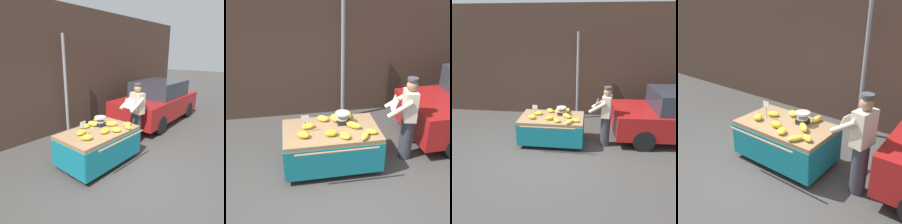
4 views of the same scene
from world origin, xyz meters
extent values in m
plane|color=#423F3D|center=(0.00, 0.00, 0.00)|extent=(60.00, 60.00, 0.00)
cube|color=#473328|center=(0.00, 3.20, 1.97)|extent=(16.00, 0.24, 3.94)
cylinder|color=gray|center=(0.68, 2.72, 1.52)|extent=(0.09, 0.09, 3.04)
cube|color=#93704C|center=(0.08, 0.76, 0.76)|extent=(1.78, 1.08, 0.08)
cylinder|color=black|center=(-0.74, 0.76, 0.35)|extent=(0.05, 0.70, 0.70)
cylinder|color=#B7B7BC|center=(-0.77, 0.76, 0.35)|extent=(0.01, 0.13, 0.13)
cylinder|color=black|center=(0.89, 0.76, 0.35)|extent=(0.05, 0.70, 0.70)
cylinder|color=#B7B7BC|center=(0.92, 0.76, 0.35)|extent=(0.01, 0.13, 0.13)
cylinder|color=#4C4742|center=(0.08, 1.22, 0.36)|extent=(0.05, 0.05, 0.72)
cube|color=#147284|center=(0.08, 0.22, 0.42)|extent=(1.78, 0.02, 0.60)
cube|color=#147284|center=(0.08, 1.30, 0.42)|extent=(1.78, 0.02, 0.60)
cube|color=#147284|center=(-0.82, 0.76, 0.42)|extent=(0.02, 1.08, 0.60)
cube|color=#147284|center=(0.97, 0.76, 0.42)|extent=(0.02, 1.08, 0.60)
cylinder|color=#93704C|center=(0.08, 0.04, 0.78)|extent=(1.43, 0.04, 0.04)
cube|color=black|center=(0.33, 0.94, 0.84)|extent=(0.20, 0.20, 0.09)
cylinder|color=#B7B7BC|center=(0.33, 0.94, 0.94)|extent=(0.02, 0.02, 0.11)
cylinder|color=#B7B7BC|center=(0.33, 0.94, 1.01)|extent=(0.28, 0.28, 0.04)
cylinder|color=#B7B7BC|center=(0.33, 0.94, 0.91)|extent=(0.21, 0.21, 0.03)
cylinder|color=#997A51|center=(-0.40, 0.74, 0.91)|extent=(0.01, 0.01, 0.22)
cube|color=white|center=(-0.40, 0.73, 1.08)|extent=(0.14, 0.01, 0.12)
ellipsoid|color=yellow|center=(0.50, 0.73, 0.86)|extent=(0.30, 0.28, 0.12)
ellipsoid|color=yellow|center=(-0.34, 0.87, 0.84)|extent=(0.27, 0.21, 0.10)
ellipsoid|color=yellow|center=(0.27, 0.40, 0.85)|extent=(0.25, 0.27, 0.10)
ellipsoid|color=yellow|center=(0.61, 0.33, 0.85)|extent=(0.24, 0.29, 0.10)
ellipsoid|color=yellow|center=(0.49, 1.19, 0.85)|extent=(0.12, 0.29, 0.11)
ellipsoid|color=yellow|center=(0.76, 0.46, 0.84)|extent=(0.25, 0.20, 0.09)
ellipsoid|color=gold|center=(-0.45, 0.55, 0.85)|extent=(0.28, 0.27, 0.11)
ellipsoid|color=yellow|center=(-0.03, 1.11, 0.85)|extent=(0.27, 0.26, 0.11)
ellipsoid|color=gold|center=(0.04, 0.52, 0.86)|extent=(0.23, 0.16, 0.12)
ellipsoid|color=yellow|center=(0.21, 1.09, 0.86)|extent=(0.21, 0.28, 0.12)
cylinder|color=#383842|center=(1.59, 0.75, 0.44)|extent=(0.26, 0.26, 0.88)
cube|color=beige|center=(1.59, 0.75, 1.17)|extent=(0.30, 0.42, 0.58)
sphere|color=#9E7051|center=(1.59, 0.75, 1.56)|extent=(0.21, 0.21, 0.21)
cylinder|color=#3F3F47|center=(1.59, 0.75, 1.69)|extent=(0.20, 0.20, 0.05)
cylinder|color=beige|center=(1.34, 0.59, 1.18)|extent=(0.49, 0.18, 0.37)
cylinder|color=beige|center=(1.42, 1.00, 1.18)|extent=(0.49, 0.18, 0.37)
cube|color=silver|center=(1.29, 0.81, 1.19)|extent=(0.16, 0.35, 0.25)
cube|color=#A51919|center=(3.80, 1.36, 0.60)|extent=(3.96, 1.84, 0.70)
cube|color=#2D333D|center=(3.95, 1.37, 1.23)|extent=(2.08, 1.57, 0.56)
cylinder|color=black|center=(2.62, 0.54, 0.30)|extent=(0.61, 0.20, 0.60)
cylinder|color=black|center=(2.56, 2.10, 0.30)|extent=(0.61, 0.20, 0.60)
cylinder|color=black|center=(5.03, 0.62, 0.30)|extent=(0.61, 0.20, 0.60)
cylinder|color=black|center=(4.98, 2.18, 0.30)|extent=(0.61, 0.20, 0.60)
camera|label=1|loc=(-2.99, -2.33, 2.46)|focal=32.78mm
camera|label=2|loc=(-0.62, -3.83, 3.46)|focal=46.00mm
camera|label=3|loc=(1.08, -5.09, 3.19)|focal=36.18mm
camera|label=4|loc=(2.93, -2.77, 2.98)|focal=43.07mm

